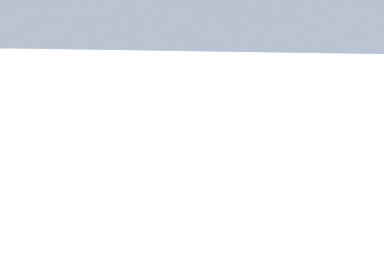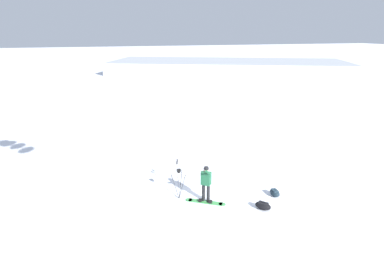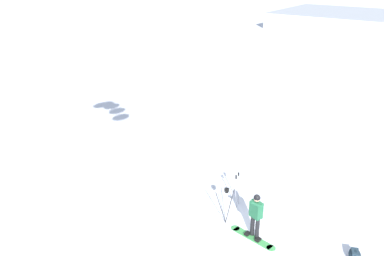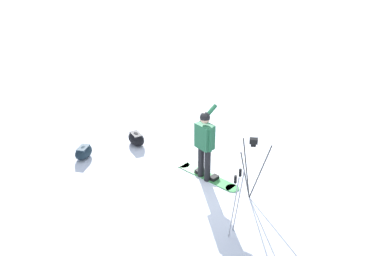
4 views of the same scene
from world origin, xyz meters
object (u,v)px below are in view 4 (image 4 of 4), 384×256
gear_bag_large (136,138)px  ski_poles (237,195)px  snowboard (207,176)px  snowboarder (205,140)px  camera_tripod (252,156)px  gear_bag_small (84,152)px

gear_bag_large → ski_poles: bearing=41.4°
snowboard → snowboarder: bearing=-29.6°
camera_tripod → ski_poles: size_ratio=1.05×
gear_bag_large → camera_tripod: (1.97, 3.03, 0.82)m
snowboard → ski_poles: size_ratio=1.15×
camera_tripod → gear_bag_small: 4.34m
gear_bag_large → ski_poles: 4.28m
gear_bag_small → camera_tripod: bearing=75.6°
snowboarder → gear_bag_small: (-0.47, -3.10, -0.83)m
snowboarder → snowboard: snowboarder is taller
gear_bag_large → snowboarder: bearing=55.5°
snowboarder → ski_poles: bearing=23.6°
snowboarder → snowboard: size_ratio=1.08×
snowboarder → gear_bag_large: size_ratio=2.22×
gear_bag_small → ski_poles: ski_poles is taller
snowboard → ski_poles: (1.86, 0.73, 0.84)m
camera_tripod → ski_poles: (1.19, -0.24, -0.13)m
snowboarder → snowboard: 0.97m
snowboarder → snowboard: bearing=150.4°
camera_tripod → gear_bag_large: bearing=-123.0°
snowboard → gear_bag_large: bearing=-122.4°
gear_bag_large → gear_bag_small: bearing=-50.2°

